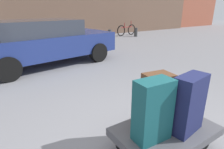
{
  "coord_description": "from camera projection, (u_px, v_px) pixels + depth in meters",
  "views": [
    {
      "loc": [
        -1.64,
        -1.26,
        1.73
      ],
      "look_at": [
        0.0,
        1.2,
        0.69
      ],
      "focal_mm": 29.96,
      "sensor_mm": 36.0,
      "label": 1
    }
  ],
  "objects": [
    {
      "name": "bicycle_leaning",
      "position": [
        126.0,
        30.0,
        12.79
      ],
      "size": [
        1.75,
        0.34,
        0.96
      ],
      "color": "black",
      "rests_on": "ground_plane"
    },
    {
      "name": "bollard_kerb_near",
      "position": [
        71.0,
        38.0,
        9.98
      ],
      "size": [
        0.22,
        0.22,
        0.57
      ],
      "primitive_type": "cylinder",
      "color": "#383838",
      "rests_on": "ground_plane"
    },
    {
      "name": "parked_car",
      "position": [
        45.0,
        41.0,
        5.94
      ],
      "size": [
        4.51,
        2.4,
        1.42
      ],
      "color": "navy",
      "rests_on": "ground_plane"
    },
    {
      "name": "bollard_kerb_far",
      "position": [
        110.0,
        34.0,
        11.28
      ],
      "size": [
        0.22,
        0.22,
        0.57
      ],
      "primitive_type": "cylinder",
      "color": "#383838",
      "rests_on": "ground_plane"
    },
    {
      "name": "suitcase_navy_center",
      "position": [
        189.0,
        104.0,
        2.16
      ],
      "size": [
        0.46,
        0.27,
        0.7
      ],
      "primitive_type": "cube",
      "rotation": [
        0.0,
        0.0,
        0.14
      ],
      "color": "#191E47",
      "rests_on": "luggage_cart"
    },
    {
      "name": "bollard_kerb_mid",
      "position": [
        92.0,
        36.0,
        10.66
      ],
      "size": [
        0.22,
        0.22,
        0.57
      ],
      "primitive_type": "cylinder",
      "color": "#383838",
      "rests_on": "ground_plane"
    },
    {
      "name": "bollard_corner",
      "position": [
        136.0,
        32.0,
        12.35
      ],
      "size": [
        0.22,
        0.22,
        0.57
      ],
      "primitive_type": "cylinder",
      "color": "#383838",
      "rests_on": "ground_plane"
    },
    {
      "name": "suitcase_brown_rear_left",
      "position": [
        157.0,
        98.0,
        2.38
      ],
      "size": [
        0.38,
        0.31,
        0.64
      ],
      "primitive_type": "cube",
      "rotation": [
        0.0,
        0.0,
        -0.15
      ],
      "color": "#51331E",
      "rests_on": "luggage_cart"
    },
    {
      "name": "suitcase_teal_front_right",
      "position": [
        153.0,
        111.0,
        2.01
      ],
      "size": [
        0.42,
        0.26,
        0.71
      ],
      "primitive_type": "cube",
      "rotation": [
        0.0,
        0.0,
        -0.07
      ],
      "color": "#144C51",
      "rests_on": "luggage_cart"
    },
    {
      "name": "luggage_cart",
      "position": [
        165.0,
        133.0,
        2.33
      ],
      "size": [
        1.24,
        0.81,
        0.34
      ],
      "color": "#4C4C51",
      "rests_on": "ground_plane"
    }
  ]
}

